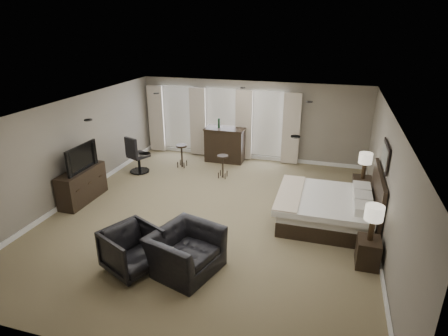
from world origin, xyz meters
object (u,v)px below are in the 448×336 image
(tv, at_px, (79,167))
(nightstand_far, at_px, (361,189))
(bar_stool_right, at_px, (223,167))
(desk_chair, at_px, (138,154))
(lamp_near, at_px, (373,223))
(armchair_far, at_px, (132,248))
(nightstand_near, at_px, (368,252))
(bar_counter, at_px, (225,144))
(dresser, at_px, (82,185))
(lamp_far, at_px, (364,166))
(bed, at_px, (325,196))
(armchair_near, at_px, (185,245))
(bar_stool_left, at_px, (182,156))

(tv, bearing_deg, nightstand_far, -73.60)
(bar_stool_right, xyz_separation_m, desk_chair, (-2.60, -0.31, 0.23))
(lamp_near, xyz_separation_m, armchair_far, (-4.22, -1.38, -0.45))
(nightstand_near, bearing_deg, bar_stool_right, 139.07)
(tv, xyz_separation_m, bar_counter, (2.70, 3.91, -0.37))
(lamp_near, distance_m, dresser, 6.99)
(lamp_far, relative_size, bar_stool_right, 0.98)
(armchair_far, bearing_deg, bed, -24.22)
(nightstand_near, distance_m, armchair_near, 3.46)
(bed, xyz_separation_m, bar_stool_right, (-2.99, 1.91, -0.33))
(dresser, bearing_deg, bar_stool_right, 39.38)
(armchair_far, distance_m, desk_chair, 4.98)
(dresser, bearing_deg, nightstand_far, 16.40)
(tv, relative_size, armchair_near, 0.93)
(dresser, relative_size, tv, 1.29)
(lamp_near, bearing_deg, lamp_far, 90.00)
(lamp_far, bearing_deg, bar_stool_left, 170.09)
(nightstand_near, relative_size, desk_chair, 0.48)
(nightstand_far, distance_m, armchair_near, 5.18)
(dresser, bearing_deg, tv, 0.00)
(lamp_far, relative_size, armchair_far, 0.73)
(armchair_far, height_order, bar_counter, bar_counter)
(lamp_near, relative_size, armchair_far, 0.76)
(armchair_near, xyz_separation_m, desk_chair, (-3.21, 4.17, 0.04))
(lamp_near, distance_m, desk_chair, 7.17)
(bar_stool_left, bearing_deg, bar_stool_right, -17.66)
(dresser, distance_m, armchair_near, 4.16)
(lamp_far, height_order, dresser, lamp_far)
(bed, relative_size, nightstand_near, 3.81)
(nightstand_near, relative_size, bar_stool_left, 0.76)
(armchair_near, bearing_deg, bed, -25.42)
(lamp_near, relative_size, bar_stool_right, 1.01)
(bar_stool_left, relative_size, desk_chair, 0.64)
(nightstand_far, distance_m, bar_stool_left, 5.46)
(nightstand_far, relative_size, armchair_near, 0.50)
(bar_counter, distance_m, desk_chair, 2.84)
(bed, bearing_deg, bar_counter, 135.04)
(nightstand_near, distance_m, tv, 7.00)
(nightstand_near, relative_size, armchair_near, 0.45)
(nightstand_far, xyz_separation_m, desk_chair, (-6.48, 0.15, 0.27))
(nightstand_near, xyz_separation_m, desk_chair, (-6.48, 3.05, 0.30))
(lamp_near, xyz_separation_m, dresser, (-6.92, 0.86, -0.48))
(dresser, relative_size, desk_chair, 1.29)
(lamp_near, bearing_deg, armchair_far, -161.87)
(dresser, distance_m, bar_stool_right, 3.94)
(tv, height_order, bar_stool_left, tv)
(nightstand_far, bearing_deg, bed, -121.54)
(armchair_near, bearing_deg, dresser, 78.98)
(dresser, xyz_separation_m, armchair_far, (2.70, -2.24, 0.04))
(lamp_near, bearing_deg, bar_counter, 131.47)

